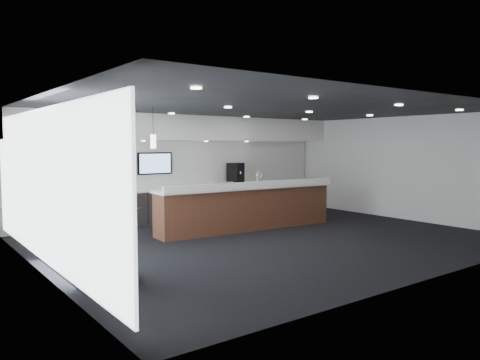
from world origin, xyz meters
TOP-DOWN VIEW (x-y plane):
  - ground at (0.00, 0.00)m, footprint 10.00×10.00m
  - ceiling at (0.00, 0.00)m, footprint 10.00×8.00m
  - back_wall at (0.00, 4.00)m, footprint 10.00×0.02m
  - left_wall at (-5.00, 0.00)m, footprint 0.02×8.00m
  - right_wall at (5.00, 0.00)m, footprint 0.02×8.00m
  - soffit_bulkhead at (0.00, 3.55)m, footprint 10.00×0.90m
  - alcove_panel at (0.00, 3.97)m, footprint 9.80×0.06m
  - window_blinds_wall at (-4.96, 0.00)m, footprint 0.04×7.36m
  - back_credenza at (-0.00, 3.64)m, footprint 5.06×0.66m
  - wall_tv at (-1.00, 3.91)m, footprint 1.05×0.08m
  - pendant_left at (-2.40, 0.80)m, footprint 0.12×0.12m
  - pendant_right at (-3.10, 0.80)m, footprint 0.12×0.12m
  - ceiling_can_lights at (0.00, 0.00)m, footprint 7.00×5.00m
  - service_counter at (0.31, 1.30)m, footprint 5.02×1.12m
  - coffee_machine at (1.63, 3.63)m, footprint 0.47×0.54m
  - info_sign_left at (0.64, 3.54)m, footprint 0.18×0.04m
  - info_sign_right at (0.45, 3.56)m, footprint 0.17×0.06m
  - armchair at (-4.40, -1.13)m, footprint 0.86×0.84m
  - lounge_guest at (-4.50, -0.61)m, footprint 0.68×0.69m
  - cup_0 at (1.57, 3.55)m, footprint 0.09×0.09m
  - cup_1 at (1.43, 3.55)m, footprint 0.13×0.13m
  - cup_2 at (1.29, 3.55)m, footprint 0.12×0.12m
  - cup_3 at (1.15, 3.55)m, footprint 0.12×0.12m
  - cup_4 at (1.01, 3.55)m, footprint 0.13×0.13m

SIDE VIEW (x-z plane):
  - ground at x=0.00m, z-range 0.00..0.00m
  - armchair at x=-4.40m, z-range 0.00..0.77m
  - back_credenza at x=0.00m, z-range 0.00..0.95m
  - service_counter at x=0.31m, z-range -0.17..1.32m
  - lounge_guest at x=-4.50m, z-range 0.00..1.60m
  - cup_0 at x=1.57m, z-range 0.95..1.04m
  - cup_1 at x=1.43m, z-range 0.95..1.04m
  - cup_2 at x=1.29m, z-range 0.95..1.04m
  - cup_3 at x=1.15m, z-range 0.95..1.04m
  - cup_4 at x=1.01m, z-range 0.95..1.04m
  - info_sign_right at x=0.45m, z-range 0.95..1.17m
  - info_sign_left at x=0.64m, z-range 0.95..1.19m
  - coffee_machine at x=1.63m, z-range 0.95..1.61m
  - back_wall at x=0.00m, z-range 0.00..3.00m
  - left_wall at x=-5.00m, z-range 0.00..3.00m
  - right_wall at x=5.00m, z-range 0.00..3.00m
  - window_blinds_wall at x=-4.96m, z-range 0.23..2.77m
  - alcove_panel at x=0.00m, z-range 0.90..2.30m
  - wall_tv at x=-1.00m, z-range 1.34..1.96m
  - pendant_left at x=-2.40m, z-range 2.10..2.40m
  - pendant_right at x=-3.10m, z-range 2.10..2.40m
  - soffit_bulkhead at x=0.00m, z-range 2.30..3.00m
  - ceiling_can_lights at x=0.00m, z-range 2.96..2.98m
  - ceiling at x=0.00m, z-range 2.99..3.01m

